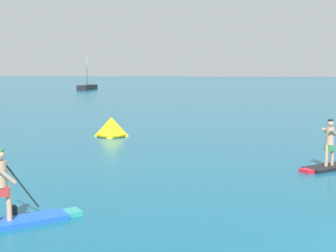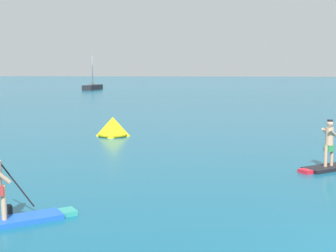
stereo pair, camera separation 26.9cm
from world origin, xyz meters
name	(u,v)px [view 2 (the right image)]	position (x,y,z in m)	size (l,w,h in m)	color
paddleboarder_mid_center	(332,159)	(0.02, 7.95, 0.34)	(2.52, 2.06, 1.69)	black
race_marker_buoy	(113,128)	(-9.08, 14.66, 0.42)	(1.48, 1.48, 0.96)	yellow
sailboat_left_horizon	(93,86)	(-25.12, 66.84, 0.69)	(1.82, 6.25, 5.57)	black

